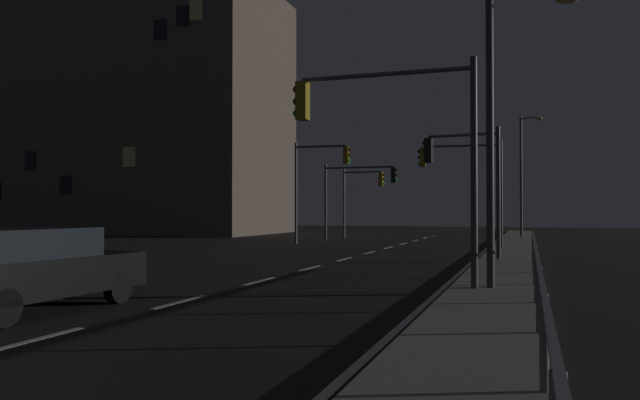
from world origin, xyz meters
TOP-DOWN VIEW (x-y plane):
  - ground_plane at (0.00, 17.50)m, footprint 112.00×112.00m
  - sidewalk_right at (6.14, 17.50)m, footprint 2.03×77.00m
  - lane_markings_center at (0.00, 21.00)m, footprint 0.14×50.00m
  - lane_edge_line at (4.88, 22.50)m, footprint 0.14×53.00m
  - car at (-2.00, 7.04)m, footprint 2.03×4.48m
  - traffic_light_near_left at (4.55, 21.53)m, footprint 2.92×0.58m
  - traffic_light_overhead_east at (-4.22, 39.82)m, footprint 3.06×0.46m
  - traffic_light_mid_left at (3.74, 12.23)m, footprint 4.51×0.34m
  - traffic_light_far_left at (-3.26, 35.25)m, footprint 4.77×0.37m
  - traffic_light_mid_right at (3.85, 28.69)m, footprint 4.05×0.58m
  - traffic_light_near_right at (-4.35, 30.72)m, footprint 3.24×0.45m
  - street_lamp_corner at (6.58, 42.06)m, footprint 1.50×0.91m
  - street_lamp_across_street at (6.38, 12.63)m, footprint 2.10×1.14m
  - barrier_fence at (7.00, 8.75)m, footprint 0.09×21.59m
  - building_distant at (-25.24, 43.97)m, footprint 24.17×12.87m

SIDE VIEW (x-z plane):
  - ground_plane at x=0.00m, z-range 0.00..0.00m
  - lane_edge_line at x=4.88m, z-range 0.00..0.01m
  - lane_markings_center at x=0.00m, z-range 0.00..0.01m
  - sidewalk_right at x=6.14m, z-range 0.00..0.14m
  - car at x=-2.00m, z-range 0.04..1.61m
  - barrier_fence at x=7.00m, z-range 0.39..1.37m
  - traffic_light_overhead_east at x=-4.22m, z-range 0.96..5.83m
  - traffic_light_far_left at x=-3.26m, z-range 1.05..5.92m
  - traffic_light_near_left at x=4.55m, z-range 1.10..5.96m
  - traffic_light_mid_right at x=3.85m, z-range 1.22..6.41m
  - traffic_light_mid_left at x=3.74m, z-range 1.25..6.53m
  - traffic_light_near_right at x=-4.35m, z-range 1.12..6.90m
  - street_lamp_across_street at x=6.38m, z-range 0.89..7.90m
  - street_lamp_corner at x=6.58m, z-range 0.87..9.06m
  - building_distant at x=-25.24m, z-range 0.00..20.30m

